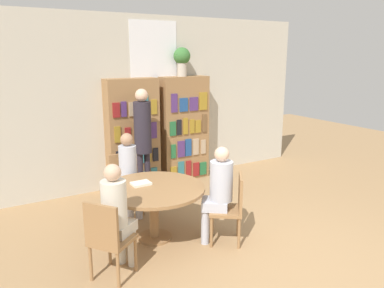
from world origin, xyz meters
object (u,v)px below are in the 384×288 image
object	(u,v)px
flower_vase	(182,59)
librarian_standing	(143,132)
reading_table	(154,195)
bookshelf_left	(133,135)
seated_reader_right	(218,188)
chair_near_camera	(108,237)
bookshelf_right	(184,129)
seated_reader_left	(129,170)
seated_reader_back	(117,211)
chair_far_side	(232,205)
chair_left_side	(125,181)

from	to	relation	value
flower_vase	librarian_standing	xyz separation A→B (m)	(-1.02, -0.51, -1.15)
reading_table	bookshelf_left	bearing A→B (deg)	75.10
reading_table	seated_reader_right	xyz separation A→B (m)	(0.66, -0.47, 0.12)
bookshelf_left	flower_vase	xyz separation A→B (m)	(0.99, 0.00, 1.29)
flower_vase	chair_near_camera	world-z (taller)	flower_vase
bookshelf_right	seated_reader_left	world-z (taller)	bookshelf_right
bookshelf_right	seated_reader_back	distance (m)	3.26
reading_table	seated_reader_right	bearing A→B (deg)	-35.64
bookshelf_right	reading_table	size ratio (longest dim) A/B	1.49
reading_table	librarian_standing	size ratio (longest dim) A/B	0.72
bookshelf_left	seated_reader_back	distance (m)	2.68
chair_far_side	librarian_standing	bearing A→B (deg)	44.80
seated_reader_left	seated_reader_back	xyz separation A→B (m)	(-0.65, -1.29, 0.00)
bookshelf_right	chair_left_side	world-z (taller)	bookshelf_right
flower_vase	reading_table	xyz separation A→B (m)	(-1.50, -1.92, -1.65)
chair_near_camera	seated_reader_back	bearing A→B (deg)	90.00
chair_left_side	seated_reader_back	size ratio (longest dim) A/B	0.72
bookshelf_left	reading_table	distance (m)	2.02
bookshelf_right	librarian_standing	size ratio (longest dim) A/B	1.07
chair_near_camera	librarian_standing	world-z (taller)	librarian_standing
chair_near_camera	chair_left_side	distance (m)	1.77
bookshelf_right	bookshelf_left	bearing A→B (deg)	179.98
seated_reader_left	librarian_standing	distance (m)	0.87
bookshelf_right	seated_reader_right	world-z (taller)	bookshelf_right
seated_reader_right	librarian_standing	bearing A→B (deg)	41.02
chair_left_side	seated_reader_right	xyz separation A→B (m)	(0.67, -1.47, 0.22)
flower_vase	chair_far_side	size ratio (longest dim) A/B	0.57
flower_vase	seated_reader_back	size ratio (longest dim) A/B	0.41
reading_table	seated_reader_right	world-z (taller)	seated_reader_right
bookshelf_right	chair_left_side	distance (m)	1.86
seated_reader_right	flower_vase	bearing A→B (deg)	16.28
chair_left_side	seated_reader_right	distance (m)	1.62
chair_left_side	librarian_standing	world-z (taller)	librarian_standing
bookshelf_left	chair_near_camera	xyz separation A→B (m)	(-1.31, -2.50, -0.47)
librarian_standing	reading_table	bearing A→B (deg)	-108.86
chair_far_side	flower_vase	bearing A→B (deg)	20.03
seated_reader_back	librarian_standing	distance (m)	2.25
chair_near_camera	chair_far_side	bearing A→B (deg)	54.00
bookshelf_right	chair_near_camera	size ratio (longest dim) A/B	2.17
seated_reader_left	seated_reader_back	bearing A→B (deg)	62.95
flower_vase	seated_reader_left	size ratio (longest dim) A/B	0.41
chair_near_camera	seated_reader_right	distance (m)	1.48
chair_near_camera	bookshelf_right	bearing A→B (deg)	100.58
bookshelf_right	seated_reader_right	bearing A→B (deg)	-110.22
bookshelf_right	seated_reader_back	bearing A→B (deg)	-132.48
bookshelf_right	librarian_standing	xyz separation A→B (m)	(-1.06, -0.50, 0.14)
chair_near_camera	chair_left_side	xyz separation A→B (m)	(0.79, 1.58, 0.00)
seated_reader_left	bookshelf_right	bearing A→B (deg)	-144.77
seated_reader_back	librarian_standing	bearing A→B (deg)	112.70
flower_vase	reading_table	size ratio (longest dim) A/B	0.39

